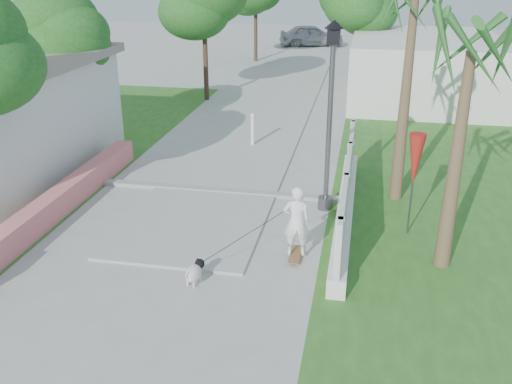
% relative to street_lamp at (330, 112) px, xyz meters
% --- Properties ---
extents(ground, '(90.00, 90.00, 0.00)m').
position_rel_street_lamp_xyz_m(ground, '(-2.90, -5.50, -2.43)').
color(ground, '#B7B7B2').
rests_on(ground, ground).
extents(path_strip, '(3.20, 36.00, 0.06)m').
position_rel_street_lamp_xyz_m(path_strip, '(-2.90, 14.50, -2.40)').
color(path_strip, '#B7B7B2').
rests_on(path_strip, ground).
extents(curb, '(6.50, 0.25, 0.10)m').
position_rel_street_lamp_xyz_m(curb, '(-2.90, 0.50, -2.38)').
color(curb, '#999993').
rests_on(curb, ground).
extents(grass_left, '(8.00, 20.00, 0.01)m').
position_rel_street_lamp_xyz_m(grass_left, '(-9.90, 2.50, -2.42)').
color(grass_left, '#306620').
rests_on(grass_left, ground).
extents(grass_right, '(8.00, 20.00, 0.01)m').
position_rel_street_lamp_xyz_m(grass_right, '(4.10, 2.50, -2.42)').
color(grass_right, '#306620').
rests_on(grass_right, ground).
extents(pink_wall, '(0.45, 8.20, 0.80)m').
position_rel_street_lamp_xyz_m(pink_wall, '(-6.20, -1.95, -2.11)').
color(pink_wall, '#E57576').
rests_on(pink_wall, ground).
extents(lattice_fence, '(0.35, 7.00, 1.50)m').
position_rel_street_lamp_xyz_m(lattice_fence, '(0.50, -0.50, -1.88)').
color(lattice_fence, white).
rests_on(lattice_fence, ground).
extents(building_right, '(6.00, 8.00, 2.60)m').
position_rel_street_lamp_xyz_m(building_right, '(3.10, 12.50, -1.13)').
color(building_right, silver).
rests_on(building_right, ground).
extents(street_lamp, '(0.44, 0.44, 4.44)m').
position_rel_street_lamp_xyz_m(street_lamp, '(0.00, 0.00, 0.00)').
color(street_lamp, '#59595E').
rests_on(street_lamp, ground).
extents(bollard, '(0.14, 0.14, 1.09)m').
position_rel_street_lamp_xyz_m(bollard, '(-2.70, 4.50, -1.84)').
color(bollard, white).
rests_on(bollard, ground).
extents(patio_umbrella, '(0.36, 0.36, 2.30)m').
position_rel_street_lamp_xyz_m(patio_umbrella, '(1.90, -1.00, -0.74)').
color(patio_umbrella, '#59595E').
rests_on(patio_umbrella, ground).
extents(tree_left_mid, '(3.20, 3.20, 4.85)m').
position_rel_street_lamp_xyz_m(tree_left_mid, '(-8.38, 2.98, 1.07)').
color(tree_left_mid, '#4C3826').
rests_on(tree_left_mid, ground).
extents(tree_path_left, '(3.40, 3.40, 5.23)m').
position_rel_street_lamp_xyz_m(tree_path_left, '(-5.88, 10.48, 1.39)').
color(tree_path_left, '#4C3826').
rests_on(tree_path_left, ground).
extents(tree_path_right, '(3.00, 3.00, 4.79)m').
position_rel_street_lamp_xyz_m(tree_path_right, '(0.32, 14.48, 1.07)').
color(tree_path_right, '#4C3826').
rests_on(tree_path_right, ground).
extents(palm_far, '(1.80, 1.80, 5.30)m').
position_rel_street_lamp_xyz_m(palm_far, '(1.70, 1.00, 2.06)').
color(palm_far, brown).
rests_on(palm_far, ground).
extents(palm_near, '(1.80, 1.80, 4.70)m').
position_rel_street_lamp_xyz_m(palm_near, '(2.50, -2.30, 1.53)').
color(palm_near, brown).
rests_on(palm_near, ground).
extents(skateboarder, '(2.04, 1.51, 1.57)m').
position_rel_street_lamp_xyz_m(skateboarder, '(-1.20, -3.03, -1.72)').
color(skateboarder, '#935D3B').
rests_on(skateboarder, ground).
extents(dog, '(0.40, 0.62, 0.44)m').
position_rel_street_lamp_xyz_m(dog, '(-2.14, -3.89, -2.19)').
color(dog, silver).
rests_on(dog, ground).
extents(parked_car, '(4.56, 2.67, 1.46)m').
position_rel_street_lamp_xyz_m(parked_car, '(-3.09, 26.81, -1.70)').
color(parked_car, '#AAADB2').
rests_on(parked_car, ground).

